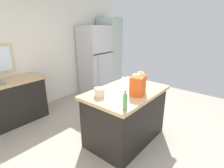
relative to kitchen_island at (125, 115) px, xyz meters
name	(u,v)px	position (x,y,z in m)	size (l,w,h in m)	color
ground	(132,141)	(-0.01, -0.15, -0.46)	(6.28, 6.28, 0.00)	#9E9384
back_wall	(41,52)	(-0.02, 2.47, 0.86)	(5.00, 0.13, 2.63)	silver
kitchen_island	(125,115)	(0.00, 0.00, 0.00)	(1.39, 0.91, 0.91)	black
refrigerator	(95,60)	(1.35, 2.05, 0.49)	(0.79, 0.71, 1.90)	#B7B7BC
tall_cabinet	(110,53)	(2.01, 2.05, 0.60)	(0.48, 0.64, 2.13)	#9EB2A8
sink_counter	(7,103)	(-1.08, 2.10, 0.00)	(1.41, 0.61, 1.08)	black
shopping_bag	(138,85)	(-0.01, -0.22, 0.60)	(0.32, 0.25, 0.34)	#DB511E
small_box	(99,93)	(-0.46, 0.16, 0.52)	(0.12, 0.13, 0.14)	beige
bottle	(125,101)	(-0.56, -0.38, 0.57)	(0.06, 0.06, 0.26)	#4C9956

